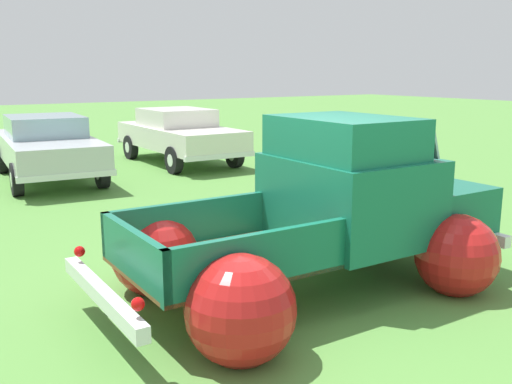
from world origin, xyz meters
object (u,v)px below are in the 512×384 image
Objects in this scene: show_car_0 at (47,145)px; show_car_1 at (179,134)px; lane_cone_0 at (296,216)px; vintage_pickup_truck at (330,221)px.

show_car_0 is 1.07× the size of show_car_1.
show_car_0 is 7.58× the size of lane_cone_0.
vintage_pickup_truck reaches higher than show_car_0.
vintage_pickup_truck is 1.04× the size of show_car_1.
show_car_0 is at bearing 97.38° from vintage_pickup_truck.
show_car_0 is 6.96m from lane_cone_0.
vintage_pickup_truck reaches higher than show_car_1.
vintage_pickup_truck is at bearing -116.18° from lane_cone_0.
show_car_1 is at bearing 77.48° from lane_cone_0.
vintage_pickup_truck reaches higher than lane_cone_0.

